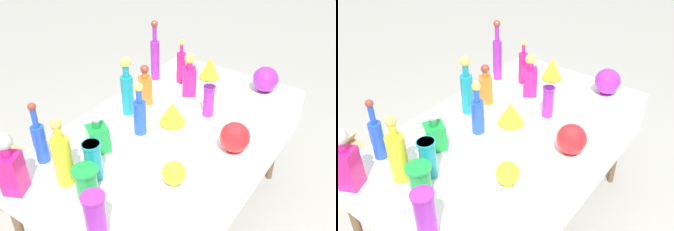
{
  "view_description": "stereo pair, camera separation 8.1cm",
  "coord_description": "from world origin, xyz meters",
  "views": [
    {
      "loc": [
        -1.44,
        -0.98,
        2.01
      ],
      "look_at": [
        0.0,
        0.0,
        0.86
      ],
      "focal_mm": 40.0,
      "sensor_mm": 36.0,
      "label": 1
    },
    {
      "loc": [
        -1.4,
        -1.05,
        2.01
      ],
      "look_at": [
        0.0,
        0.0,
        0.86
      ],
      "focal_mm": 40.0,
      "sensor_mm": 36.0,
      "label": 2
    }
  ],
  "objects": [
    {
      "name": "ground_plane",
      "position": [
        0.0,
        0.0,
        0.0
      ],
      "size": [
        40.0,
        40.0,
        0.0
      ],
      "primitive_type": "plane",
      "color": "gray"
    },
    {
      "name": "display_table",
      "position": [
        0.0,
        -0.03,
        0.7
      ],
      "size": [
        1.79,
        1.03,
        0.76
      ],
      "color": "white",
      "rests_on": "ground"
    },
    {
      "name": "tall_bottle_0",
      "position": [
        0.02,
        0.3,
        0.92
      ],
      "size": [
        0.07,
        0.07,
        0.37
      ],
      "color": "teal",
      "rests_on": "display_table"
    },
    {
      "name": "tall_bottle_1",
      "position": [
        -0.62,
        0.16,
        0.9
      ],
      "size": [
        0.09,
        0.09,
        0.36
      ],
      "color": "yellow",
      "rests_on": "display_table"
    },
    {
      "name": "tall_bottle_2",
      "position": [
        0.53,
        0.25,
        0.88
      ],
      "size": [
        0.06,
        0.06,
        0.31
      ],
      "color": "#C61972",
      "rests_on": "display_table"
    },
    {
      "name": "tall_bottle_3",
      "position": [
        -0.58,
        0.38,
        0.89
      ],
      "size": [
        0.07,
        0.07,
        0.35
      ],
      "color": "blue",
      "rests_on": "display_table"
    },
    {
      "name": "tall_bottle_4",
      "position": [
        -0.11,
        0.12,
        0.89
      ],
      "size": [
        0.07,
        0.07,
        0.32
      ],
      "color": "blue",
      "rests_on": "display_table"
    },
    {
      "name": "tall_bottle_5",
      "position": [
        0.47,
        0.43,
        0.94
      ],
      "size": [
        0.06,
        0.06,
        0.43
      ],
      "color": "purple",
      "rests_on": "display_table"
    },
    {
      "name": "square_decanter_0",
      "position": [
        0.42,
        0.12,
        0.89
      ],
      "size": [
        0.12,
        0.12,
        0.29
      ],
      "color": "#C61972",
      "rests_on": "display_table"
    },
    {
      "name": "square_decanter_1",
      "position": [
        -0.79,
        0.31,
        0.91
      ],
      "size": [
        0.13,
        0.13,
        0.32
      ],
      "color": "#C61972",
      "rests_on": "display_table"
    },
    {
      "name": "square_decanter_2",
      "position": [
        -0.35,
        0.2,
        0.85
      ],
      "size": [
        0.14,
        0.14,
        0.23
      ],
      "color": "#198C38",
      "rests_on": "display_table"
    },
    {
      "name": "square_decanter_3",
      "position": [
        0.17,
        0.29,
        0.87
      ],
      "size": [
        0.12,
        0.12,
        0.26
      ],
      "color": "orange",
      "rests_on": "display_table"
    },
    {
      "name": "slender_vase_0",
      "position": [
        -0.52,
        0.07,
        0.87
      ],
      "size": [
        0.09,
        0.09,
        0.2
      ],
      "color": "teal",
      "rests_on": "display_table"
    },
    {
      "name": "slender_vase_1",
      "position": [
        0.27,
        -0.11,
        0.87
      ],
      "size": [
        0.07,
        0.07,
        0.2
      ],
      "color": "purple",
      "rests_on": "display_table"
    },
    {
      "name": "slender_vase_2",
      "position": [
        -0.63,
        0.01,
        0.85
      ],
      "size": [
        0.12,
        0.12,
        0.16
      ],
      "color": "#198C38",
      "rests_on": "display_table"
    },
    {
      "name": "slender_vase_3",
      "position": [
        -0.78,
        -0.19,
        0.88
      ],
      "size": [
        0.1,
        0.1,
        0.23
      ],
      "color": "purple",
      "rests_on": "display_table"
    },
    {
      "name": "fluted_vase_0",
      "position": [
        0.7,
        0.12,
        0.84
      ],
      "size": [
        0.14,
        0.14,
        0.16
      ],
      "color": "yellow",
      "rests_on": "display_table"
    },
    {
      "name": "fluted_vase_1",
      "position": [
        0.07,
        0.02,
        0.84
      ],
      "size": [
        0.16,
        0.16,
        0.14
      ],
      "color": "yellow",
      "rests_on": "display_table"
    },
    {
      "name": "round_bowl_0",
      "position": [
        0.73,
        -0.28,
        0.85
      ],
      "size": [
        0.17,
        0.17,
        0.18
      ],
      "color": "purple",
      "rests_on": "display_table"
    },
    {
      "name": "round_bowl_1",
      "position": [
        0.04,
        -0.39,
        0.85
      ],
      "size": [
        0.16,
        0.16,
        0.17
      ],
      "color": "red",
      "rests_on": "display_table"
    },
    {
      "name": "round_bowl_2",
      "position": [
        -0.35,
        -0.27,
        0.83
      ],
      "size": [
        0.12,
        0.12,
        0.12
      ],
      "color": "yellow",
      "rests_on": "display_table"
    },
    {
      "name": "price_tag_left",
      "position": [
        -0.53,
        -0.46,
        0.78
      ],
      "size": [
        0.06,
        0.03,
        0.04
      ],
      "primitive_type": "cube",
      "rotation": [
        -0.21,
        0.0,
        -0.22
      ],
      "color": "white",
      "rests_on": "display_table"
    },
    {
      "name": "cardboard_box_behind_left",
      "position": [
        -0.42,
        1.18,
        0.13
      ],
      "size": [
        0.44,
        0.35,
        0.33
      ],
      "color": "tan",
      "rests_on": "ground"
    }
  ]
}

